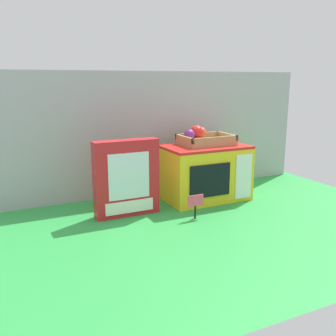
{
  "coord_description": "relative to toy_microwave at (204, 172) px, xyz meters",
  "views": [
    {
      "loc": [
        -0.77,
        -1.44,
        0.55
      ],
      "look_at": [
        -0.07,
        0.02,
        0.17
      ],
      "focal_mm": 40.8,
      "sensor_mm": 36.0,
      "label": 1
    }
  ],
  "objects": [
    {
      "name": "ground_plane",
      "position": [
        -0.13,
        -0.05,
        -0.13
      ],
      "size": [
        1.7,
        1.7,
        0.0
      ],
      "primitive_type": "plane",
      "color": "green",
      "rests_on": "ground"
    },
    {
      "name": "display_back_panel",
      "position": [
        -0.13,
        0.22,
        0.17
      ],
      "size": [
        1.61,
        0.03,
        0.59
      ],
      "primitive_type": "cube",
      "color": "#A0A3A8",
      "rests_on": "ground"
    },
    {
      "name": "toy_microwave",
      "position": [
        0.0,
        0.0,
        0.0
      ],
      "size": [
        0.39,
        0.26,
        0.25
      ],
      "color": "yellow",
      "rests_on": "ground"
    },
    {
      "name": "food_groups_crate",
      "position": [
        0.0,
        0.03,
        0.16
      ],
      "size": [
        0.24,
        0.17,
        0.09
      ],
      "color": "#A37F51",
      "rests_on": "toy_microwave"
    },
    {
      "name": "cookie_set_box",
      "position": [
        -0.41,
        -0.06,
        0.03
      ],
      "size": [
        0.27,
        0.06,
        0.32
      ],
      "color": "red",
      "rests_on": "ground"
    },
    {
      "name": "price_sign",
      "position": [
        -0.17,
        -0.22,
        -0.06
      ],
      "size": [
        0.07,
        0.01,
        0.1
      ],
      "color": "black",
      "rests_on": "ground"
    }
  ]
}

